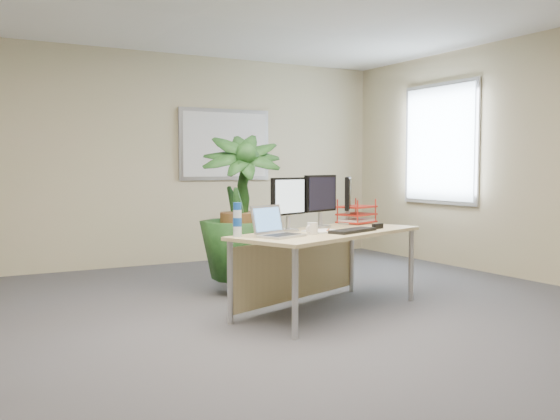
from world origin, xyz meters
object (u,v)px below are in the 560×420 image
laptop (276,229)px  monitor_right (321,197)px  monitor_left (288,200)px  floor_plant (240,218)px  desk (319,247)px

laptop → monitor_right: bearing=31.4°
monitor_left → laptop: bearing=-134.2°
floor_plant → laptop: (-0.26, -1.19, 0.01)m
desk → monitor_left: bearing=165.0°
floor_plant → monitor_right: floor_plant is taller
monitor_left → laptop: (-0.29, -0.30, -0.21)m
floor_plant → laptop: bearing=-102.2°
floor_plant → monitor_left: size_ratio=3.24×
desk → floor_plant: size_ratio=1.32×
laptop → floor_plant: bearing=77.8°
floor_plant → monitor_right: 0.91m
floor_plant → monitor_left: 0.92m
monitor_right → desk: bearing=-126.1°
desk → laptop: size_ratio=4.65×
monitor_left → laptop: monitor_left is taller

